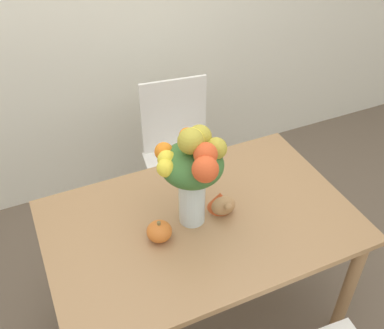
{
  "coord_description": "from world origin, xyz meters",
  "views": [
    {
      "loc": [
        -0.6,
        -1.23,
        2.16
      ],
      "look_at": [
        -0.03,
        0.02,
        1.05
      ],
      "focal_mm": 42.0,
      "sensor_mm": 36.0,
      "label": 1
    }
  ],
  "objects_px": {
    "dining_chair_near_window": "(180,156)",
    "pumpkin": "(159,231)",
    "turkey_figurine": "(221,202)",
    "flower_vase": "(192,168)"
  },
  "relations": [
    {
      "from": "dining_chair_near_window",
      "to": "pumpkin",
      "type": "bearing_deg",
      "value": -110.91
    },
    {
      "from": "pumpkin",
      "to": "turkey_figurine",
      "type": "bearing_deg",
      "value": 8.64
    },
    {
      "from": "pumpkin",
      "to": "turkey_figurine",
      "type": "relative_size",
      "value": 0.71
    },
    {
      "from": "turkey_figurine",
      "to": "pumpkin",
      "type": "bearing_deg",
      "value": -171.36
    },
    {
      "from": "flower_vase",
      "to": "dining_chair_near_window",
      "type": "relative_size",
      "value": 0.52
    },
    {
      "from": "flower_vase",
      "to": "dining_chair_near_window",
      "type": "height_order",
      "value": "flower_vase"
    },
    {
      "from": "pumpkin",
      "to": "dining_chair_near_window",
      "type": "height_order",
      "value": "dining_chair_near_window"
    },
    {
      "from": "flower_vase",
      "to": "dining_chair_near_window",
      "type": "distance_m",
      "value": 0.95
    },
    {
      "from": "turkey_figurine",
      "to": "flower_vase",
      "type": "bearing_deg",
      "value": -177.42
    },
    {
      "from": "flower_vase",
      "to": "dining_chair_near_window",
      "type": "xyz_separation_m",
      "value": [
        0.25,
        0.74,
        -0.55
      ]
    }
  ]
}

